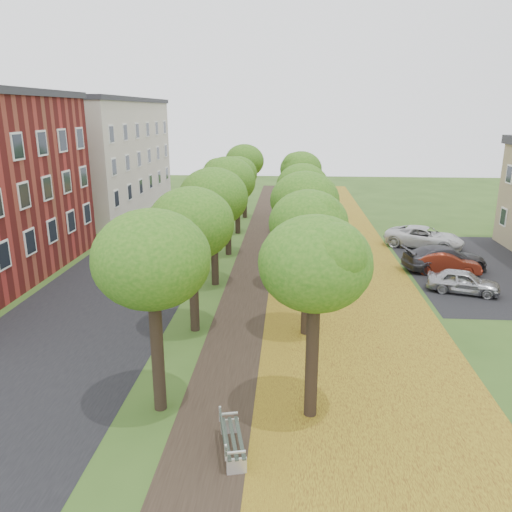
% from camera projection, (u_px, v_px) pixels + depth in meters
% --- Properties ---
extents(ground, '(120.00, 120.00, 0.00)m').
position_uv_depth(ground, '(228.00, 411.00, 15.95)').
color(ground, '#2D4C19').
rests_on(ground, ground).
extents(street_asphalt, '(8.00, 70.00, 0.01)m').
position_uv_depth(street_asphalt, '(138.00, 266.00, 30.81)').
color(street_asphalt, black).
rests_on(street_asphalt, ground).
extents(footpath, '(3.20, 70.00, 0.01)m').
position_uv_depth(footpath, '(259.00, 269.00, 30.32)').
color(footpath, black).
rests_on(footpath, ground).
extents(leaf_verge, '(7.50, 70.00, 0.01)m').
position_uv_depth(leaf_verge, '(341.00, 270.00, 29.99)').
color(leaf_verge, '#AD9A20').
rests_on(leaf_verge, ground).
extents(parking_lot, '(9.00, 16.00, 0.01)m').
position_uv_depth(parking_lot, '(480.00, 268.00, 30.38)').
color(parking_lot, black).
rests_on(parking_lot, ground).
extents(tree_row_west, '(3.41, 33.41, 6.30)m').
position_uv_depth(tree_row_west, '(221.00, 190.00, 29.12)').
color(tree_row_west, black).
rests_on(tree_row_west, ground).
extents(tree_row_east, '(3.41, 33.41, 6.30)m').
position_uv_depth(tree_row_east, '(303.00, 191.00, 28.80)').
color(tree_row_east, black).
rests_on(tree_row_east, ground).
extents(building_cream, '(10.30, 20.30, 10.40)m').
position_uv_depth(building_cream, '(92.00, 155.00, 47.22)').
color(building_cream, beige).
rests_on(building_cream, ground).
extents(bench, '(0.97, 2.00, 0.91)m').
position_uv_depth(bench, '(231.00, 438.00, 13.87)').
color(bench, '#2A352B').
rests_on(bench, ground).
extents(car_silver, '(3.90, 2.50, 1.24)m').
position_uv_depth(car_silver, '(463.00, 281.00, 26.16)').
color(car_silver, '#9FA0A4').
rests_on(car_silver, ground).
extents(car_red, '(4.05, 1.71, 1.30)m').
position_uv_depth(car_red, '(445.00, 263.00, 29.29)').
color(car_red, maroon).
rests_on(car_red, ground).
extents(car_grey, '(5.32, 2.96, 1.46)m').
position_uv_depth(car_grey, '(445.00, 258.00, 29.85)').
color(car_grey, '#302F34').
rests_on(car_grey, ground).
extents(car_white, '(5.79, 4.36, 1.46)m').
position_uv_depth(car_white, '(424.00, 237.00, 34.83)').
color(car_white, silver).
rests_on(car_white, ground).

